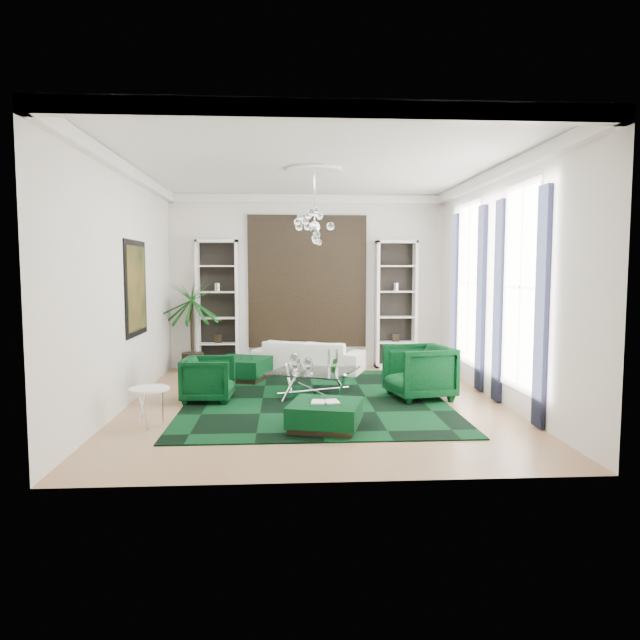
{
  "coord_description": "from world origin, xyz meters",
  "views": [
    {
      "loc": [
        -0.47,
        -9.11,
        2.15
      ],
      "look_at": [
        0.1,
        0.5,
        1.31
      ],
      "focal_mm": 32.0,
      "sensor_mm": 36.0,
      "label": 1
    }
  ],
  "objects": [
    {
      "name": "table_plant",
      "position": [
        0.32,
        0.28,
        0.57
      ],
      "size": [
        0.14,
        0.12,
        0.24
      ],
      "primitive_type": "imported",
      "rotation": [
        0.0,
        0.0,
        -0.07
      ],
      "color": "#114914",
      "rests_on": "coffee_table"
    },
    {
      "name": "chandelier",
      "position": [
        0.0,
        0.3,
        2.85
      ],
      "size": [
        0.93,
        0.93,
        0.67
      ],
      "primitive_type": null,
      "rotation": [
        0.0,
        0.0,
        0.29
      ],
      "color": "white",
      "rests_on": "ceiling"
    },
    {
      "name": "wall_right",
      "position": [
        3.01,
        0.0,
        1.9
      ],
      "size": [
        0.02,
        7.0,
        3.8
      ],
      "primitive_type": "cube",
      "color": "silver",
      "rests_on": "ground"
    },
    {
      "name": "sofa",
      "position": [
        0.0,
        2.85,
        0.34
      ],
      "size": [
        2.47,
        1.64,
        0.67
      ],
      "primitive_type": "imported",
      "rotation": [
        0.0,
        0.0,
        2.79
      ],
      "color": "white",
      "rests_on": "floor"
    },
    {
      "name": "floor",
      "position": [
        0.0,
        0.0,
        -0.01
      ],
      "size": [
        6.0,
        7.0,
        0.02
      ],
      "primitive_type": "cube",
      "color": "tan",
      "rests_on": "ground"
    },
    {
      "name": "ottoman_front",
      "position": [
        0.05,
        -1.55,
        0.18
      ],
      "size": [
        1.12,
        1.12,
        0.37
      ],
      "primitive_type": "cube",
      "rotation": [
        0.0,
        0.0,
        -0.26
      ],
      "color": "black",
      "rests_on": "floor"
    },
    {
      "name": "curtain_near_b",
      "position": [
        2.96,
        -0.12,
        1.65
      ],
      "size": [
        0.07,
        0.3,
        3.25
      ],
      "primitive_type": "cube",
      "color": "black",
      "rests_on": "floor"
    },
    {
      "name": "palm",
      "position": [
        -2.45,
        2.95,
        1.24
      ],
      "size": [
        1.98,
        1.98,
        2.49
      ],
      "primitive_type": null,
      "rotation": [
        0.0,
        0.0,
        -0.33
      ],
      "color": "#114914",
      "rests_on": "floor"
    },
    {
      "name": "armchair_right",
      "position": [
        1.75,
        0.2,
        0.45
      ],
      "size": [
        1.18,
        1.15,
        0.91
      ],
      "primitive_type": "imported",
      "rotation": [
        0.0,
        0.0,
        -1.36
      ],
      "color": "black",
      "rests_on": "floor"
    },
    {
      "name": "book",
      "position": [
        0.05,
        -1.55,
        0.38
      ],
      "size": [
        0.38,
        0.25,
        0.03
      ],
      "primitive_type": "cube",
      "color": "white",
      "rests_on": "ottoman_front"
    },
    {
      "name": "wall_back",
      "position": [
        0.0,
        3.51,
        1.9
      ],
      "size": [
        6.0,
        0.02,
        3.8
      ],
      "primitive_type": "cube",
      "color": "silver",
      "rests_on": "ground"
    },
    {
      "name": "window_far",
      "position": [
        2.99,
        1.5,
        1.9
      ],
      "size": [
        0.03,
        1.1,
        2.9
      ],
      "primitive_type": "cube",
      "color": "white",
      "rests_on": "wall_right"
    },
    {
      "name": "wall_front",
      "position": [
        0.0,
        -3.51,
        1.9
      ],
      "size": [
        6.0,
        0.02,
        3.8
      ],
      "primitive_type": "cube",
      "color": "silver",
      "rests_on": "ground"
    },
    {
      "name": "tapestry",
      "position": [
        0.0,
        3.46,
        1.9
      ],
      "size": [
        2.5,
        0.06,
        2.8
      ],
      "primitive_type": "cube",
      "color": "black",
      "rests_on": "wall_back"
    },
    {
      "name": "curtain_far_b",
      "position": [
        2.96,
        2.28,
        1.65
      ],
      "size": [
        0.07,
        0.3,
        3.25
      ],
      "primitive_type": "cube",
      "color": "black",
      "rests_on": "floor"
    },
    {
      "name": "window_near",
      "position": [
        2.99,
        -0.9,
        1.9
      ],
      "size": [
        0.03,
        1.1,
        2.9
      ],
      "primitive_type": "cube",
      "color": "white",
      "rests_on": "wall_right"
    },
    {
      "name": "curtain_near_a",
      "position": [
        2.96,
        -1.68,
        1.65
      ],
      "size": [
        0.07,
        0.3,
        3.25
      ],
      "primitive_type": "cube",
      "color": "black",
      "rests_on": "floor"
    },
    {
      "name": "wall_left",
      "position": [
        -3.01,
        0.0,
        1.9
      ],
      "size": [
        0.02,
        7.0,
        3.8
      ],
      "primitive_type": "cube",
      "color": "silver",
      "rests_on": "ground"
    },
    {
      "name": "coffee_table",
      "position": [
        0.0,
        0.55,
        0.22
      ],
      "size": [
        1.7,
        1.7,
        0.44
      ],
      "primitive_type": null,
      "rotation": [
        0.0,
        0.0,
        -0.41
      ],
      "color": "white",
      "rests_on": "floor"
    },
    {
      "name": "shelving_left",
      "position": [
        -1.95,
        3.31,
        1.4
      ],
      "size": [
        0.9,
        0.38,
        2.8
      ],
      "primitive_type": null,
      "color": "white",
      "rests_on": "floor"
    },
    {
      "name": "ceiling",
      "position": [
        0.0,
        0.0,
        3.81
      ],
      "size": [
        6.0,
        7.0,
        0.02
      ],
      "primitive_type": "cube",
      "color": "white",
      "rests_on": "ground"
    },
    {
      "name": "painting",
      "position": [
        -2.97,
        0.6,
        1.85
      ],
      "size": [
        0.04,
        1.3,
        1.6
      ],
      "primitive_type": "cube",
      "color": "black",
      "rests_on": "wall_left"
    },
    {
      "name": "ottoman_side",
      "position": [
        -1.35,
        2.0,
        0.22
      ],
      "size": [
        1.23,
        1.23,
        0.43
      ],
      "primitive_type": "cube",
      "rotation": [
        0.0,
        0.0,
        -0.31
      ],
      "color": "black",
      "rests_on": "floor"
    },
    {
      "name": "ceiling_medallion",
      "position": [
        0.0,
        0.3,
        3.77
      ],
      "size": [
        0.9,
        0.9,
        0.05
      ],
      "primitive_type": "cylinder",
      "color": "white",
      "rests_on": "ceiling"
    },
    {
      "name": "armchair_left",
      "position": [
        -1.75,
        0.2,
        0.37
      ],
      "size": [
        0.85,
        0.83,
        0.74
      ],
      "primitive_type": "imported",
      "rotation": [
        0.0,
        0.0,
        1.52
      ],
      "color": "black",
      "rests_on": "floor"
    },
    {
      "name": "side_table",
      "position": [
        -2.35,
        -1.3,
        0.26
      ],
      "size": [
        0.67,
        0.67,
        0.53
      ],
      "primitive_type": "cylinder",
      "rotation": [
        0.0,
        0.0,
        0.24
      ],
      "color": "white",
      "rests_on": "floor"
    },
    {
      "name": "shelving_right",
      "position": [
        1.95,
        3.31,
        1.4
      ],
      "size": [
        0.9,
        0.38,
        2.8
      ],
      "primitive_type": null,
      "color": "white",
      "rests_on": "floor"
    },
    {
      "name": "curtain_far_a",
      "position": [
        2.96,
        0.72,
        1.65
      ],
      "size": [
        0.07,
        0.3,
        3.25
      ],
      "primitive_type": "cube",
      "color": "black",
      "rests_on": "floor"
    },
    {
      "name": "rug",
      "position": [
        0.0,
        0.3,
        0.01
      ],
      "size": [
        4.2,
        5.0,
        0.02
      ],
      "primitive_type": "cube",
      "color": "black",
      "rests_on": "floor"
    },
    {
      "name": "crown_molding",
      "position": [
        0.0,
        0.0,
        3.7
      ],
      "size": [
        6.0,
        7.0,
        0.18
      ],
      "primitive_type": null,
      "color": "white",
      "rests_on": "ceiling"
    }
  ]
}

